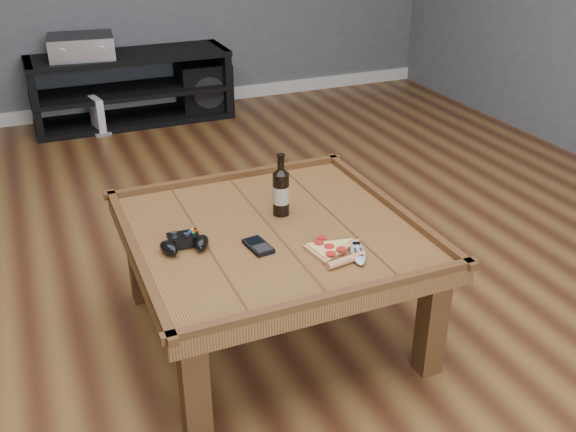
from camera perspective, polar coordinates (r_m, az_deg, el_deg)
name	(u,v)px	position (r m, az deg, el deg)	size (l,w,h in m)	color
ground	(274,331)	(2.53, -1.29, -10.16)	(6.00, 6.00, 0.00)	#3F2012
baseboard	(129,106)	(5.14, -13.97, 9.51)	(5.00, 0.02, 0.10)	silver
coffee_table	(272,243)	(2.32, -1.39, -2.44)	(1.03, 1.03, 0.48)	#4E2C16
media_console	(132,89)	(4.86, -13.71, 10.95)	(1.40, 0.45, 0.50)	black
beer_bottle	(281,191)	(2.35, -0.63, 2.28)	(0.06, 0.06, 0.24)	black
game_controller	(184,243)	(2.18, -9.19, -2.35)	(0.19, 0.13, 0.05)	black
pizza_slice	(331,251)	(2.14, 3.88, -3.09)	(0.19, 0.28, 0.03)	tan
smartphone	(258,246)	(2.17, -2.66, -2.68)	(0.08, 0.13, 0.02)	black
remote_control	(358,252)	(2.13, 6.23, -3.24)	(0.10, 0.17, 0.02)	#A1A5AF
av_receiver	(81,46)	(4.74, -17.88, 14.15)	(0.46, 0.40, 0.15)	black
subwoofer	(204,87)	(5.03, -7.51, 11.34)	(0.40, 0.40, 0.38)	black
game_console	(98,117)	(4.72, -16.57, 8.44)	(0.15, 0.22, 0.25)	gray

